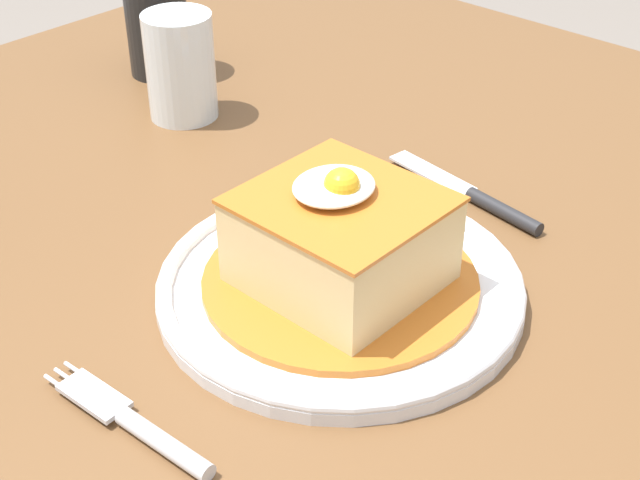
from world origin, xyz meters
TOP-DOWN VIEW (x-y plane):
  - dining_table at (0.00, 0.00)m, footprint 1.21×1.03m
  - main_plate at (0.02, -0.10)m, footprint 0.27×0.27m
  - sandwich_meal at (0.02, -0.10)m, footprint 0.20×0.20m
  - fork at (-0.16, -0.10)m, footprint 0.02×0.14m
  - knife at (0.20, -0.11)m, footprint 0.04×0.17m
  - soda_can at (0.19, 0.31)m, footprint 0.07×0.07m
  - drinking_glass at (0.14, 0.21)m, footprint 0.07×0.07m

SIDE VIEW (x-z plane):
  - dining_table at x=0.00m, z-range 0.26..0.98m
  - fork at x=-0.16m, z-range 0.72..0.73m
  - knife at x=0.20m, z-range 0.72..0.73m
  - main_plate at x=0.02m, z-range 0.72..0.74m
  - sandwich_meal at x=0.02m, z-range 0.72..0.81m
  - drinking_glass at x=0.14m, z-range 0.71..0.82m
  - soda_can at x=0.19m, z-range 0.72..0.84m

